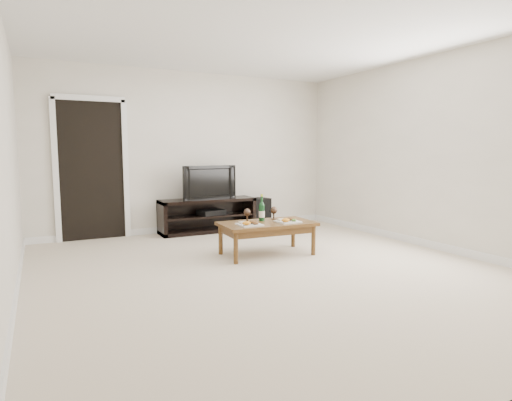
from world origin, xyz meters
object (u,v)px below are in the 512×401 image
Objects in this scene: media_console at (208,215)px; subwoofer at (258,212)px; coffee_table at (267,238)px; television at (207,182)px.

subwoofer is at bearing 5.85° from media_console.
coffee_table is (0.13, -1.81, -0.07)m from media_console.
media_console is 3.13× the size of subwoofer.
coffee_table is at bearing -85.87° from media_console.
subwoofer is 2.09m from coffee_table.
coffee_table is at bearing -94.73° from television.
television is at bearing 175.94° from subwoofer.
subwoofer is (0.99, 0.10, -0.02)m from media_console.
subwoofer is (0.99, 0.10, -0.57)m from television.
media_console is 1.32× the size of coffee_table.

